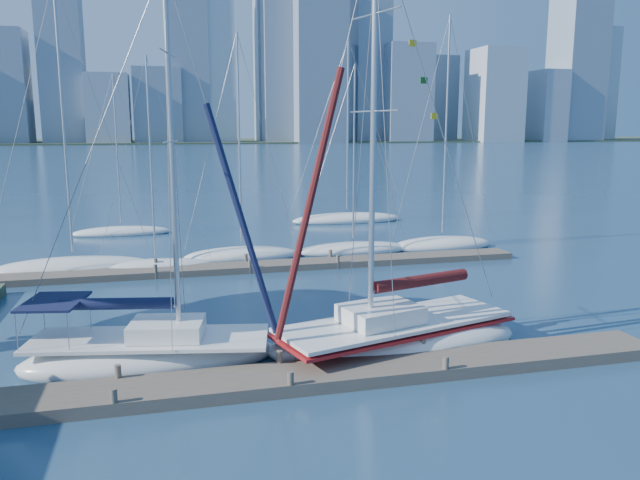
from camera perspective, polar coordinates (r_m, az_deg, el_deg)
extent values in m
plane|color=navy|center=(19.98, -3.22, -13.11)|extent=(700.00, 700.00, 0.00)
cube|color=brown|center=(19.90, -3.23, -12.58)|extent=(26.00, 2.00, 0.40)
cube|color=brown|center=(35.30, -4.99, -2.41)|extent=(30.00, 1.80, 0.36)
cube|color=#38472D|center=(338.12, -13.73, 8.71)|extent=(800.00, 100.00, 1.50)
ellipsoid|color=silver|center=(22.10, -15.23, -10.42)|extent=(8.85, 4.36, 1.49)
cube|color=silver|center=(21.87, -15.32, -8.72)|extent=(8.19, 4.02, 0.12)
cube|color=silver|center=(21.64, -13.81, -7.89)|extent=(2.68, 2.23, 0.54)
cylinder|color=silver|center=(20.55, -13.39, 7.10)|extent=(0.18, 0.18, 11.79)
cylinder|color=silver|center=(21.78, -18.09, -5.81)|extent=(3.96, 0.87, 0.10)
cylinder|color=#101338|center=(21.75, -18.10, -5.56)|extent=(3.70, 1.10, 0.40)
cube|color=#101338|center=(22.34, -23.17, -5.21)|extent=(2.21, 2.66, 0.08)
ellipsoid|color=silver|center=(22.99, 6.88, -9.23)|extent=(9.86, 5.46, 1.65)
cube|color=silver|center=(22.75, 6.92, -7.41)|extent=(9.13, 5.04, 0.13)
cube|color=silver|center=(22.26, 5.57, -6.74)|extent=(3.07, 2.63, 0.60)
cylinder|color=silver|center=(21.03, 4.88, 9.83)|extent=(0.20, 0.20, 13.35)
cylinder|color=silver|center=(23.07, 9.24, -3.96)|extent=(4.31, 1.29, 0.11)
cylinder|color=#470F12|center=(23.04, 9.25, -3.69)|extent=(4.06, 1.51, 0.44)
cube|color=maroon|center=(22.80, 6.91, -7.85)|extent=(9.35, 5.21, 0.11)
ellipsoid|color=silver|center=(37.13, -21.57, -2.39)|extent=(8.94, 5.71, 1.25)
cylinder|color=silver|center=(36.32, -22.42, 10.07)|extent=(0.14, 0.14, 14.23)
ellipsoid|color=silver|center=(36.17, -14.77, -2.42)|extent=(6.57, 3.77, 0.95)
cylinder|color=silver|center=(35.37, -15.22, 7.26)|extent=(0.10, 0.10, 10.80)
ellipsoid|color=silver|center=(38.14, -7.15, -1.45)|extent=(7.36, 3.88, 1.14)
cylinder|color=silver|center=(37.36, -7.40, 9.04)|extent=(0.12, 0.12, 12.23)
ellipsoid|color=silver|center=(39.81, 3.04, -0.91)|extent=(7.58, 3.06, 1.05)
cylinder|color=silver|center=(39.08, 3.13, 7.94)|extent=(0.11, 0.11, 10.73)
ellipsoid|color=silver|center=(42.02, 11.09, -0.46)|extent=(7.04, 2.51, 1.18)
cylinder|color=silver|center=(41.31, 11.46, 10.10)|extent=(0.13, 0.13, 13.70)
ellipsoid|color=silver|center=(48.68, -17.68, 0.66)|extent=(7.32, 4.25, 0.95)
cylinder|color=silver|center=(48.09, -18.08, 7.84)|extent=(0.10, 0.10, 10.80)
ellipsoid|color=silver|center=(52.55, 2.47, 1.88)|extent=(9.70, 4.56, 1.21)
cylinder|color=silver|center=(51.98, 2.54, 10.34)|extent=(0.13, 0.13, 13.69)
cube|color=slate|center=(313.08, -27.02, 12.32)|extent=(21.08, 17.63, 49.47)
cube|color=#97A6B5|center=(330.57, -22.28, 11.46)|extent=(15.07, 17.61, 37.42)
cube|color=#8495AB|center=(303.87, -18.77, 11.25)|extent=(18.85, 19.81, 31.24)
cube|color=slate|center=(304.83, -14.61, 11.76)|extent=(21.59, 16.86, 34.47)
cube|color=#97A6B5|center=(309.76, -9.86, 15.40)|extent=(20.45, 14.99, 72.04)
cube|color=#8495AB|center=(328.61, -4.56, 15.25)|extent=(14.74, 17.46, 72.47)
cube|color=slate|center=(307.14, -0.06, 15.88)|extent=(23.97, 18.95, 75.18)
cube|color=#97A6B5|center=(327.17, 2.79, 13.09)|extent=(15.23, 17.11, 47.36)
cube|color=#8495AB|center=(320.99, 7.87, 13.09)|extent=(22.64, 18.80, 47.70)
cube|color=slate|center=(360.74, 10.78, 12.54)|extent=(15.89, 17.52, 45.75)
cube|color=#97A6B5|center=(341.28, 15.65, 12.57)|extent=(22.96, 23.94, 46.84)
cube|color=#8495AB|center=(357.11, 19.93, 11.41)|extent=(14.28, 21.38, 36.76)
cube|color=slate|center=(372.83, 22.51, 15.78)|extent=(22.59, 23.60, 96.41)
cube|color=#97A6B5|center=(403.20, 23.88, 12.84)|extent=(18.26, 17.08, 63.16)
cube|color=slate|center=(314.59, -22.80, 18.47)|extent=(18.41, 18.00, 113.20)
cube|color=slate|center=(310.63, -12.11, 17.14)|extent=(19.02, 18.00, 91.82)
cube|color=slate|center=(315.76, -3.54, 17.19)|extent=(19.13, 18.00, 91.39)
cube|color=slate|center=(326.92, 4.58, 16.68)|extent=(17.55, 18.00, 88.37)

